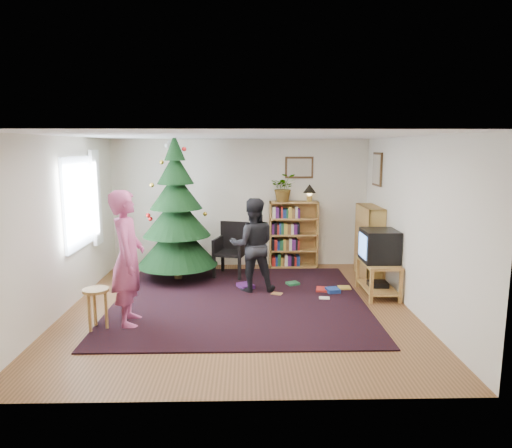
{
  "coord_description": "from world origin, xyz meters",
  "views": [
    {
      "loc": [
        0.1,
        -6.44,
        2.35
      ],
      "look_at": [
        0.27,
        0.92,
        1.1
      ],
      "focal_mm": 32.0,
      "sensor_mm": 36.0,
      "label": 1
    }
  ],
  "objects_px": {
    "picture_right": "(377,169)",
    "crt_tv": "(379,246)",
    "christmas_tree": "(177,220)",
    "tv_stand": "(378,275)",
    "person_by_chair": "(253,245)",
    "potted_plant": "(284,188)",
    "armchair": "(231,247)",
    "person_standing": "(128,258)",
    "table_lamp": "(310,190)",
    "bookshelf_right": "(369,241)",
    "stool": "(96,298)",
    "bookshelf_back": "(293,234)",
    "picture_back": "(299,167)"
  },
  "relations": [
    {
      "from": "christmas_tree",
      "to": "person_standing",
      "type": "xyz_separation_m",
      "value": [
        -0.34,
        -2.06,
        -0.17
      ]
    },
    {
      "from": "bookshelf_back",
      "to": "table_lamp",
      "type": "distance_m",
      "value": 0.91
    },
    {
      "from": "picture_right",
      "to": "bookshelf_right",
      "type": "distance_m",
      "value": 1.3
    },
    {
      "from": "tv_stand",
      "to": "crt_tv",
      "type": "height_order",
      "value": "crt_tv"
    },
    {
      "from": "picture_back",
      "to": "crt_tv",
      "type": "bearing_deg",
      "value": -60.83
    },
    {
      "from": "picture_back",
      "to": "picture_right",
      "type": "height_order",
      "value": "picture_right"
    },
    {
      "from": "armchair",
      "to": "person_standing",
      "type": "bearing_deg",
      "value": -102.41
    },
    {
      "from": "stool",
      "to": "table_lamp",
      "type": "distance_m",
      "value": 4.57
    },
    {
      "from": "tv_stand",
      "to": "table_lamp",
      "type": "height_order",
      "value": "table_lamp"
    },
    {
      "from": "christmas_tree",
      "to": "person_standing",
      "type": "bearing_deg",
      "value": -99.36
    },
    {
      "from": "picture_right",
      "to": "table_lamp",
      "type": "distance_m",
      "value": 1.35
    },
    {
      "from": "person_by_chair",
      "to": "table_lamp",
      "type": "xyz_separation_m",
      "value": [
        1.12,
        1.52,
        0.76
      ]
    },
    {
      "from": "picture_back",
      "to": "person_standing",
      "type": "height_order",
      "value": "picture_back"
    },
    {
      "from": "bookshelf_right",
      "to": "armchair",
      "type": "height_order",
      "value": "bookshelf_right"
    },
    {
      "from": "picture_right",
      "to": "person_standing",
      "type": "distance_m",
      "value": 4.68
    },
    {
      "from": "stool",
      "to": "person_by_chair",
      "type": "relative_size",
      "value": 0.36
    },
    {
      "from": "picture_back",
      "to": "bookshelf_right",
      "type": "distance_m",
      "value": 1.96
    },
    {
      "from": "potted_plant",
      "to": "armchair",
      "type": "bearing_deg",
      "value": -150.63
    },
    {
      "from": "picture_right",
      "to": "person_by_chair",
      "type": "xyz_separation_m",
      "value": [
        -2.26,
        -0.93,
        -1.18
      ]
    },
    {
      "from": "christmas_tree",
      "to": "tv_stand",
      "type": "height_order",
      "value": "christmas_tree"
    },
    {
      "from": "christmas_tree",
      "to": "person_by_chair",
      "type": "distance_m",
      "value": 1.52
    },
    {
      "from": "stool",
      "to": "picture_back",
      "type": "bearing_deg",
      "value": 47.49
    },
    {
      "from": "bookshelf_right",
      "to": "person_standing",
      "type": "relative_size",
      "value": 0.72
    },
    {
      "from": "christmas_tree",
      "to": "bookshelf_right",
      "type": "height_order",
      "value": "christmas_tree"
    },
    {
      "from": "picture_right",
      "to": "table_lamp",
      "type": "bearing_deg",
      "value": 152.49
    },
    {
      "from": "armchair",
      "to": "potted_plant",
      "type": "xyz_separation_m",
      "value": [
        1.01,
        0.57,
        1.04
      ]
    },
    {
      "from": "crt_tv",
      "to": "person_by_chair",
      "type": "height_order",
      "value": "person_by_chair"
    },
    {
      "from": "potted_plant",
      "to": "table_lamp",
      "type": "height_order",
      "value": "potted_plant"
    },
    {
      "from": "armchair",
      "to": "potted_plant",
      "type": "relative_size",
      "value": 1.8
    },
    {
      "from": "person_standing",
      "to": "person_by_chair",
      "type": "height_order",
      "value": "person_standing"
    },
    {
      "from": "potted_plant",
      "to": "bookshelf_right",
      "type": "bearing_deg",
      "value": -26.17
    },
    {
      "from": "picture_right",
      "to": "crt_tv",
      "type": "bearing_deg",
      "value": -102.26
    },
    {
      "from": "stool",
      "to": "person_by_chair",
      "type": "distance_m",
      "value": 2.61
    },
    {
      "from": "person_by_chair",
      "to": "potted_plant",
      "type": "xyz_separation_m",
      "value": [
        0.62,
        1.52,
        0.8
      ]
    },
    {
      "from": "bookshelf_back",
      "to": "stool",
      "type": "distance_m",
      "value": 4.24
    },
    {
      "from": "picture_right",
      "to": "person_standing",
      "type": "xyz_separation_m",
      "value": [
        -3.92,
        -2.32,
        -1.05
      ]
    },
    {
      "from": "bookshelf_right",
      "to": "crt_tv",
      "type": "xyz_separation_m",
      "value": [
        -0.12,
        -1.04,
        0.14
      ]
    },
    {
      "from": "picture_right",
      "to": "bookshelf_back",
      "type": "bearing_deg",
      "value": 157.62
    },
    {
      "from": "picture_back",
      "to": "potted_plant",
      "type": "bearing_deg",
      "value": -156.34
    },
    {
      "from": "picture_right",
      "to": "christmas_tree",
      "type": "distance_m",
      "value": 3.7
    },
    {
      "from": "picture_right",
      "to": "crt_tv",
      "type": "distance_m",
      "value": 1.67
    },
    {
      "from": "christmas_tree",
      "to": "table_lamp",
      "type": "height_order",
      "value": "christmas_tree"
    },
    {
      "from": "bookshelf_back",
      "to": "table_lamp",
      "type": "bearing_deg",
      "value": 0.0
    },
    {
      "from": "christmas_tree",
      "to": "potted_plant",
      "type": "xyz_separation_m",
      "value": [
        1.95,
        0.85,
        0.5
      ]
    },
    {
      "from": "person_standing",
      "to": "person_by_chair",
      "type": "distance_m",
      "value": 2.17
    },
    {
      "from": "christmas_tree",
      "to": "table_lamp",
      "type": "xyz_separation_m",
      "value": [
        2.45,
        0.85,
        0.45
      ]
    },
    {
      "from": "armchair",
      "to": "stool",
      "type": "height_order",
      "value": "armchair"
    },
    {
      "from": "picture_right",
      "to": "person_by_chair",
      "type": "height_order",
      "value": "picture_right"
    },
    {
      "from": "person_standing",
      "to": "bookshelf_right",
      "type": "bearing_deg",
      "value": -67.32
    },
    {
      "from": "tv_stand",
      "to": "stool",
      "type": "bearing_deg",
      "value": -161.74
    }
  ]
}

